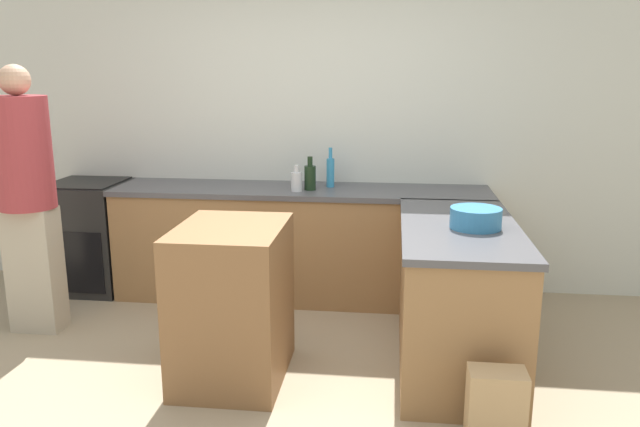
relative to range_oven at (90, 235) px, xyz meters
name	(u,v)px	position (x,y,z in m)	size (l,w,h in m)	color
ground_plane	(255,406)	(1.76, -1.69, -0.45)	(14.00, 14.00, 0.00)	tan
wall_back	(307,124)	(1.76, 0.34, 0.90)	(8.00, 0.06, 2.70)	silver
counter_back	(301,243)	(1.76, 0.00, 0.00)	(2.91, 0.64, 0.88)	olive
counter_peninsula	(456,294)	(2.87, -1.03, 0.00)	(0.69, 1.47, 0.88)	olive
range_oven	(90,235)	(0.00, 0.00, 0.00)	(0.59, 0.62, 0.89)	black
island_table	(232,303)	(1.56, -1.37, 0.01)	(0.60, 0.76, 0.92)	brown
mixing_bowl	(476,218)	(2.95, -1.10, 0.50)	(0.30, 0.30, 0.12)	teal
vinegar_bottle_clear	(297,181)	(1.74, -0.12, 0.52)	(0.09, 0.09, 0.20)	silver
water_bottle_blue	(330,173)	(1.97, 0.16, 0.53)	(0.06, 0.06, 0.24)	#386BB7
wine_bottle_dark	(310,177)	(1.84, -0.06, 0.54)	(0.09, 0.09, 0.26)	black
dish_soap_bottle	(330,171)	(1.98, 0.08, 0.56)	(0.06, 0.06, 0.31)	#338CBF
person_by_range	(27,192)	(0.03, -0.86, 0.54)	(0.37, 0.37, 1.81)	#ADA38E
paper_bag	(496,409)	(2.98, -1.92, -0.25)	(0.27, 0.17, 0.40)	tan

